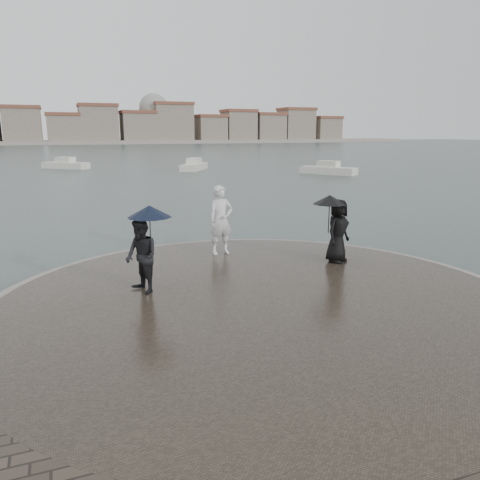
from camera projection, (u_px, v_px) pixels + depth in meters
name	position (u px, v px, depth m)	size (l,w,h in m)	color
ground	(350.00, 391.00, 7.50)	(400.00, 400.00, 0.00)	#2B3835
kerb_ring	(261.00, 307.00, 10.64)	(12.50, 12.50, 0.32)	gray
quay_tip	(261.00, 306.00, 10.63)	(11.90, 11.90, 0.36)	#2D261E
statue	(221.00, 220.00, 14.28)	(0.77, 0.51, 2.11)	silver
visitor_left	(143.00, 246.00, 10.83)	(1.22, 1.12, 2.04)	black
visitor_right	(336.00, 224.00, 13.39)	(1.27, 1.05, 1.95)	black
far_skyline	(42.00, 127.00, 149.50)	(260.00, 20.00, 37.00)	gray
boats	(190.00, 167.00, 49.51)	(28.36, 22.18, 1.50)	silver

